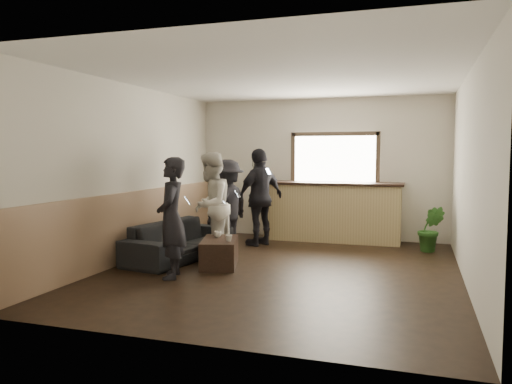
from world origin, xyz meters
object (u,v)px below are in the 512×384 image
(sofa, at_px, (180,240))
(potted_plant, at_px, (431,229))
(cup_b, at_px, (229,238))
(person_d, at_px, (260,197))
(person_a, at_px, (172,218))
(person_b, at_px, (211,205))
(person_c, at_px, (227,205))
(cup_a, at_px, (218,234))
(bar_counter, at_px, (332,208))
(coffee_table, at_px, (220,252))

(sofa, relative_size, potted_plant, 2.59)
(cup_b, xyz_separation_m, potted_plant, (2.88, 2.26, -0.06))
(sofa, distance_m, person_d, 1.89)
(person_a, relative_size, person_b, 0.96)
(person_b, height_order, person_c, person_b)
(person_a, relative_size, person_d, 0.92)
(cup_a, bearing_deg, bar_counter, 62.00)
(bar_counter, height_order, person_d, bar_counter)
(person_a, bearing_deg, cup_b, 121.65)
(coffee_table, relative_size, person_b, 0.53)
(sofa, distance_m, coffee_table, 0.85)
(potted_plant, xyz_separation_m, person_d, (-3.01, -0.30, 0.50))
(bar_counter, bearing_deg, person_d, -143.49)
(person_c, bearing_deg, person_a, 13.28)
(cup_a, xyz_separation_m, person_a, (-0.26, -1.02, 0.37))
(cup_a, xyz_separation_m, cup_b, (0.29, -0.28, -0.00))
(potted_plant, height_order, person_d, person_d)
(sofa, bearing_deg, potted_plant, -54.79)
(potted_plant, height_order, person_b, person_b)
(potted_plant, relative_size, person_d, 0.45)
(cup_b, relative_size, person_d, 0.06)
(coffee_table, height_order, potted_plant, potted_plant)
(sofa, height_order, person_a, person_a)
(sofa, xyz_separation_m, cup_a, (0.71, -0.11, 0.15))
(cup_b, height_order, potted_plant, potted_plant)
(cup_a, xyz_separation_m, person_b, (-0.26, 0.34, 0.41))
(coffee_table, height_order, cup_a, cup_a)
(sofa, height_order, person_b, person_b)
(coffee_table, distance_m, person_a, 1.13)
(bar_counter, relative_size, coffee_table, 2.93)
(person_a, height_order, person_d, person_d)
(person_a, distance_m, person_d, 2.73)
(person_d, bearing_deg, cup_b, 33.53)
(bar_counter, xyz_separation_m, potted_plant, (1.82, -0.58, -0.24))
(sofa, xyz_separation_m, coffee_table, (0.80, -0.26, -0.10))
(person_c, bearing_deg, cup_a, 26.62)
(potted_plant, distance_m, person_d, 3.06)
(coffee_table, distance_m, person_d, 1.95)
(cup_a, bearing_deg, cup_b, -43.67)
(coffee_table, xyz_separation_m, cup_a, (-0.09, 0.15, 0.25))
(sofa, xyz_separation_m, person_a, (0.45, -1.13, 0.53))
(bar_counter, bearing_deg, cup_a, -118.00)
(person_c, bearing_deg, person_b, 13.12)
(bar_counter, distance_m, person_a, 3.93)
(cup_a, xyz_separation_m, person_c, (-0.25, 1.08, 0.34))
(cup_a, height_order, potted_plant, potted_plant)
(person_a, relative_size, person_c, 1.04)
(cup_a, xyz_separation_m, person_d, (0.17, 1.67, 0.44))
(person_d, bearing_deg, cup_a, 24.09)
(sofa, xyz_separation_m, cup_b, (1.00, -0.39, 0.15))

